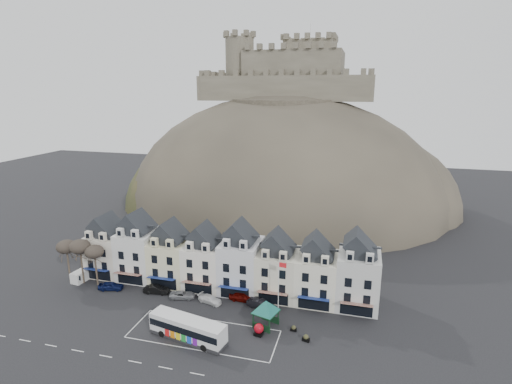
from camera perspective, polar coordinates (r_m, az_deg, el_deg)
ground at (r=63.39m, az=-9.72°, el=-19.71°), size 300.00×300.00×0.00m
coach_bay_markings at (r=63.63m, az=-7.49°, el=-19.47°), size 22.00×7.50×0.01m
townhouse_terrace at (r=73.65m, az=-4.57°, el=-9.68°), size 54.40×9.35×11.80m
castle_hill at (r=123.32m, az=4.22°, el=-2.13°), size 100.00×76.00×68.00m
castle at (r=125.22m, az=4.86°, el=16.69°), size 50.20×22.20×22.00m
tree_left_far at (r=82.82m, az=-25.47°, el=-7.11°), size 3.61×3.61×8.24m
tree_left_mid at (r=80.84m, az=-23.86°, el=-7.19°), size 3.78×3.78×8.64m
tree_left_near at (r=79.30m, az=-22.10°, el=-7.96°), size 3.43×3.43×7.84m
bus at (r=61.89m, az=-9.73°, el=-18.58°), size 12.26×5.12×3.37m
bus_shelter at (r=63.09m, az=1.43°, el=-16.03°), size 6.58×6.58×4.35m
red_buoy at (r=62.46m, az=0.40°, el=-19.03°), size 1.47×1.47×1.82m
flagpole at (r=65.67m, az=3.33°, el=-12.88°), size 1.32×0.23×9.17m
white_van at (r=84.48m, az=-23.50°, el=-10.80°), size 2.44×4.65×2.04m
planter_west at (r=63.79m, az=5.40°, el=-18.83°), size 0.93×0.64×0.92m
planter_east at (r=61.86m, az=7.15°, el=-19.99°), size 1.15×0.75×1.06m
car_navy at (r=78.93m, az=-20.03°, el=-12.49°), size 4.71×2.84×1.50m
car_black at (r=75.38m, az=-14.02°, el=-13.35°), size 4.68×2.13×1.49m
car_silver at (r=72.94m, az=-10.48°, el=-14.26°), size 4.69×2.99×1.22m
car_white at (r=70.91m, az=-6.60°, el=-14.97°), size 4.72×2.93×1.28m
car_maroon at (r=70.98m, az=-1.93°, el=-14.70°), size 4.78×2.20×1.59m
car_charcoal at (r=68.86m, az=0.65°, el=-15.71°), size 4.95×2.80×1.54m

